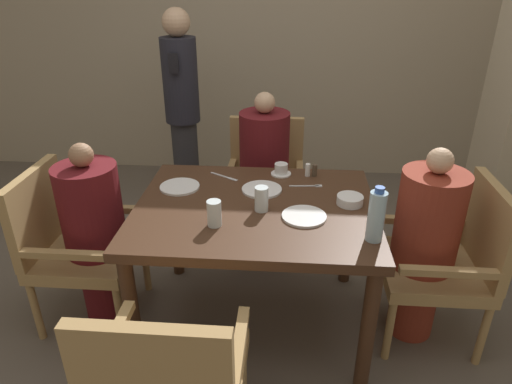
{
  "coord_description": "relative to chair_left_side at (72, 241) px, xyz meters",
  "views": [
    {
      "loc": [
        0.16,
        -2.01,
        1.81
      ],
      "look_at": [
        0.0,
        0.05,
        0.79
      ],
      "focal_mm": 32.0,
      "sensor_mm": 36.0,
      "label": 1
    }
  ],
  "objects": [
    {
      "name": "ground_plane",
      "position": [
        1.0,
        0.0,
        -0.48
      ],
      "size": [
        16.0,
        16.0,
        0.0
      ],
      "primitive_type": "plane",
      "color": "#60564C"
    },
    {
      "name": "wall_back",
      "position": [
        1.0,
        2.19,
        0.92
      ],
      "size": [
        8.0,
        0.06,
        2.8
      ],
      "color": "tan",
      "rests_on": "ground_plane"
    },
    {
      "name": "dining_table",
      "position": [
        1.0,
        0.0,
        0.17
      ],
      "size": [
        1.2,
        0.96,
        0.74
      ],
      "color": "#422819",
      "rests_on": "ground_plane"
    },
    {
      "name": "chair_left_side",
      "position": [
        0.0,
        0.0,
        0.0
      ],
      "size": [
        0.52,
        0.52,
        0.88
      ],
      "color": "#A88451",
      "rests_on": "ground_plane"
    },
    {
      "name": "diner_in_left_chair",
      "position": [
        0.14,
        0.0,
        0.06
      ],
      "size": [
        0.32,
        0.32,
        1.04
      ],
      "color": "#5B1419",
      "rests_on": "ground_plane"
    },
    {
      "name": "chair_far_side",
      "position": [
        1.0,
        0.88,
        0.0
      ],
      "size": [
        0.52,
        0.52,
        0.88
      ],
      "color": "#A88451",
      "rests_on": "ground_plane"
    },
    {
      "name": "diner_in_far_chair",
      "position": [
        1.0,
        0.74,
        0.1
      ],
      "size": [
        0.32,
        0.32,
        1.13
      ],
      "color": "#5B1419",
      "rests_on": "ground_plane"
    },
    {
      "name": "chair_right_side",
      "position": [
        1.99,
        0.0,
        0.0
      ],
      "size": [
        0.52,
        0.52,
        0.88
      ],
      "color": "#A88451",
      "rests_on": "ground_plane"
    },
    {
      "name": "diner_in_right_chair",
      "position": [
        1.85,
        0.0,
        0.07
      ],
      "size": [
        0.32,
        0.32,
        1.07
      ],
      "color": "maroon",
      "rests_on": "ground_plane"
    },
    {
      "name": "chair_near_corner",
      "position": [
        0.76,
        -0.88,
        0.0
      ],
      "size": [
        0.52,
        0.52,
        0.88
      ],
      "color": "#A88451",
      "rests_on": "ground_plane"
    },
    {
      "name": "standing_host",
      "position": [
        0.32,
        1.37,
        0.36
      ],
      "size": [
        0.27,
        0.3,
        1.56
      ],
      "color": "#2D2D33",
      "rests_on": "ground_plane"
    },
    {
      "name": "plate_main_left",
      "position": [
        1.02,
        0.17,
        0.27
      ],
      "size": [
        0.21,
        0.21,
        0.01
      ],
      "color": "white",
      "rests_on": "dining_table"
    },
    {
      "name": "plate_main_right",
      "position": [
        1.24,
        -0.11,
        0.27
      ],
      "size": [
        0.21,
        0.21,
        0.01
      ],
      "color": "white",
      "rests_on": "dining_table"
    },
    {
      "name": "plate_dessert_center",
      "position": [
        0.57,
        0.17,
        0.27
      ],
      "size": [
        0.21,
        0.21,
        0.01
      ],
      "color": "white",
      "rests_on": "dining_table"
    },
    {
      "name": "teacup_with_saucer",
      "position": [
        1.11,
        0.39,
        0.29
      ],
      "size": [
        0.12,
        0.12,
        0.07
      ],
      "color": "white",
      "rests_on": "dining_table"
    },
    {
      "name": "bowl_small",
      "position": [
        1.47,
        0.05,
        0.28
      ],
      "size": [
        0.13,
        0.13,
        0.04
      ],
      "color": "white",
      "rests_on": "dining_table"
    },
    {
      "name": "water_bottle",
      "position": [
        1.54,
        -0.28,
        0.38
      ],
      "size": [
        0.07,
        0.07,
        0.25
      ],
      "color": "#A3C6DB",
      "rests_on": "dining_table"
    },
    {
      "name": "glass_tall_near",
      "position": [
        1.03,
        -0.05,
        0.32
      ],
      "size": [
        0.07,
        0.07,
        0.12
      ],
      "color": "silver",
      "rests_on": "dining_table"
    },
    {
      "name": "glass_tall_mid",
      "position": [
        0.82,
        -0.21,
        0.32
      ],
      "size": [
        0.07,
        0.07,
        0.12
      ],
      "color": "silver",
      "rests_on": "dining_table"
    },
    {
      "name": "salt_shaker",
      "position": [
        1.26,
        0.38,
        0.3
      ],
      "size": [
        0.03,
        0.03,
        0.07
      ],
      "color": "white",
      "rests_on": "dining_table"
    },
    {
      "name": "pepper_shaker",
      "position": [
        1.3,
        0.38,
        0.3
      ],
      "size": [
        0.03,
        0.03,
        0.07
      ],
      "color": "#4C3D2D",
      "rests_on": "dining_table"
    },
    {
      "name": "fork_beside_plate",
      "position": [
        1.27,
        0.24,
        0.26
      ],
      "size": [
        0.18,
        0.03,
        0.0
      ],
      "color": "silver",
      "rests_on": "dining_table"
    },
    {
      "name": "knife_beside_plate",
      "position": [
        0.8,
        0.32,
        0.26
      ],
      "size": [
        0.17,
        0.11,
        0.0
      ],
      "color": "silver",
      "rests_on": "dining_table"
    }
  ]
}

